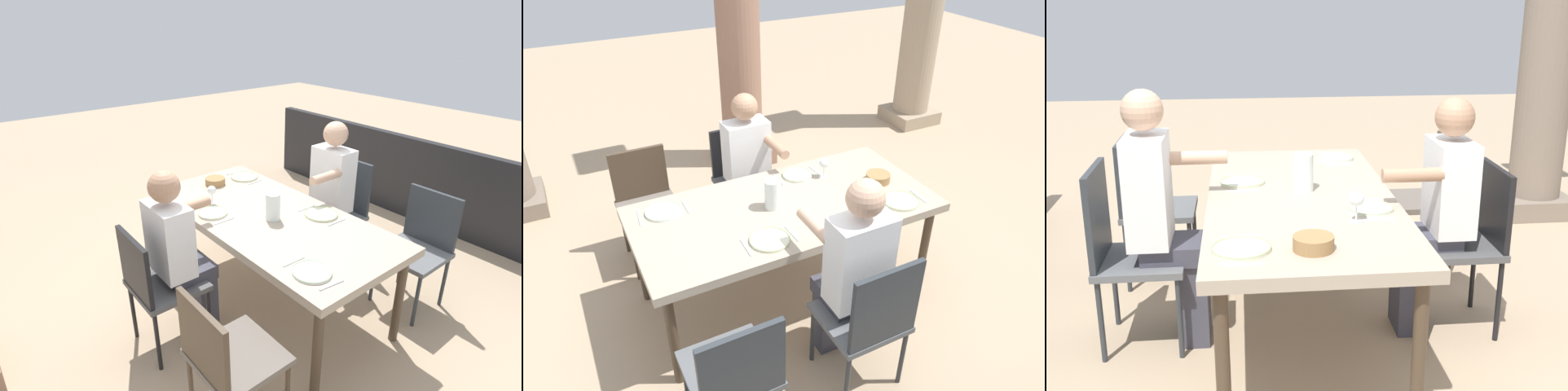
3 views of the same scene
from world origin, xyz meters
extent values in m
plane|color=tan|center=(0.00, 0.00, 0.00)|extent=(16.00, 16.00, 0.00)
cube|color=tan|center=(0.00, 0.00, 0.73)|extent=(1.98, 0.95, 0.06)
cylinder|color=#473828|center=(-0.91, 0.40, 0.35)|extent=(0.06, 0.06, 0.70)
cylinder|color=#473828|center=(0.91, 0.40, 0.35)|extent=(0.06, 0.06, 0.70)
cylinder|color=#473828|center=(-0.91, -0.40, 0.35)|extent=(0.06, 0.06, 0.70)
cylinder|color=#473828|center=(0.91, -0.40, 0.35)|extent=(0.06, 0.06, 0.70)
cube|color=#6A6158|center=(-0.73, 0.82, 0.46)|extent=(0.44, 0.44, 0.04)
cube|color=#473828|center=(-0.73, 1.02, 0.67)|extent=(0.42, 0.03, 0.42)
cylinder|color=#473828|center=(-0.92, 0.63, 0.22)|extent=(0.03, 0.03, 0.44)
cylinder|color=#473828|center=(-0.54, 0.63, 0.22)|extent=(0.03, 0.03, 0.44)
cylinder|color=#473828|center=(-0.92, 1.01, 0.22)|extent=(0.03, 0.03, 0.44)
cylinder|color=#473828|center=(-0.54, 1.01, 0.22)|extent=(0.03, 0.03, 0.44)
cube|color=#5B5E61|center=(-0.73, -0.82, 0.46)|extent=(0.44, 0.44, 0.04)
cube|color=#2D3338|center=(-0.73, -1.02, 0.68)|extent=(0.42, 0.03, 0.45)
cylinder|color=#2D3338|center=(-0.54, -0.63, 0.22)|extent=(0.03, 0.03, 0.44)
cylinder|color=#2D3338|center=(-0.92, -0.63, 0.22)|extent=(0.03, 0.03, 0.44)
cube|color=#4F4F50|center=(0.06, 0.82, 0.47)|extent=(0.44, 0.44, 0.04)
cube|color=black|center=(0.06, 1.02, 0.68)|extent=(0.42, 0.03, 0.43)
cylinder|color=black|center=(-0.13, 0.63, 0.23)|extent=(0.03, 0.03, 0.45)
cylinder|color=black|center=(0.25, 0.63, 0.23)|extent=(0.03, 0.03, 0.45)
cylinder|color=black|center=(-0.13, 1.01, 0.23)|extent=(0.03, 0.03, 0.45)
cylinder|color=black|center=(0.25, 1.01, 0.23)|extent=(0.03, 0.03, 0.45)
cube|color=#5B5E61|center=(0.06, -0.82, 0.45)|extent=(0.44, 0.44, 0.04)
cube|color=#2D3338|center=(0.06, -1.02, 0.70)|extent=(0.42, 0.03, 0.50)
cylinder|color=#2D3338|center=(0.25, -0.63, 0.22)|extent=(0.03, 0.03, 0.44)
cylinder|color=#2D3338|center=(-0.13, -0.63, 0.22)|extent=(0.03, 0.03, 0.44)
cylinder|color=#2D3338|center=(0.25, -1.01, 0.22)|extent=(0.03, 0.03, 0.44)
cylinder|color=#2D3338|center=(-0.13, -1.01, 0.22)|extent=(0.03, 0.03, 0.44)
cube|color=#3F3F4C|center=(0.06, 0.57, 0.23)|extent=(0.24, 0.14, 0.46)
cube|color=#3F3F4C|center=(0.06, 0.66, 0.51)|extent=(0.28, 0.32, 0.10)
cube|color=white|center=(0.06, 0.77, 0.80)|extent=(0.34, 0.20, 0.48)
sphere|color=tan|center=(0.06, 0.77, 1.16)|extent=(0.20, 0.20, 0.20)
cylinder|color=tan|center=(0.20, 0.53, 0.91)|extent=(0.07, 0.30, 0.07)
cube|color=#3F3F4C|center=(0.06, -0.56, 0.23)|extent=(0.24, 0.14, 0.46)
cube|color=#3F3F4C|center=(0.06, -0.65, 0.51)|extent=(0.28, 0.32, 0.10)
cube|color=white|center=(0.06, -0.76, 0.83)|extent=(0.34, 0.20, 0.54)
sphere|color=tan|center=(0.06, -0.76, 1.22)|extent=(0.20, 0.20, 0.20)
cylinder|color=tan|center=(-0.08, -0.52, 0.95)|extent=(0.07, 0.30, 0.07)
cube|color=#936B56|center=(0.57, 2.09, 0.08)|extent=(0.55, 0.55, 0.16)
cylinder|color=#936B56|center=(0.57, 2.09, 1.52)|extent=(0.42, 0.42, 2.72)
cube|color=tan|center=(2.86, 2.09, 0.08)|extent=(0.57, 0.57, 0.16)
cylinder|color=white|center=(-0.73, 0.28, 0.76)|extent=(0.23, 0.23, 0.01)
torus|color=#A9CD91|center=(-0.73, 0.28, 0.77)|extent=(0.23, 0.23, 0.01)
cube|color=silver|center=(-0.88, 0.28, 0.76)|extent=(0.04, 0.17, 0.01)
cube|color=silver|center=(-0.58, 0.28, 0.76)|extent=(0.02, 0.17, 0.01)
cylinder|color=silver|center=(-0.25, -0.30, 0.76)|extent=(0.24, 0.24, 0.01)
torus|color=#A0BE77|center=(-0.25, -0.30, 0.77)|extent=(0.25, 0.25, 0.01)
cube|color=silver|center=(-0.40, -0.30, 0.76)|extent=(0.02, 0.17, 0.01)
cube|color=silver|center=(-0.10, -0.30, 0.76)|extent=(0.02, 0.17, 0.01)
cylinder|color=white|center=(0.26, 0.31, 0.76)|extent=(0.22, 0.22, 0.01)
torus|color=#A4C786|center=(0.26, 0.31, 0.77)|extent=(0.22, 0.22, 0.01)
cylinder|color=white|center=(0.43, 0.21, 0.76)|extent=(0.06, 0.06, 0.00)
cylinder|color=white|center=(0.43, 0.21, 0.80)|extent=(0.01, 0.01, 0.08)
sphere|color=white|center=(0.43, 0.21, 0.87)|extent=(0.07, 0.07, 0.07)
cube|color=silver|center=(0.11, 0.31, 0.76)|extent=(0.02, 0.17, 0.01)
cube|color=silver|center=(0.41, 0.31, 0.76)|extent=(0.02, 0.17, 0.01)
cylinder|color=silver|center=(0.71, -0.31, 0.76)|extent=(0.25, 0.25, 0.01)
torus|color=#A0BE77|center=(0.71, -0.31, 0.77)|extent=(0.25, 0.25, 0.01)
cube|color=silver|center=(0.56, -0.31, 0.76)|extent=(0.04, 0.17, 0.01)
cube|color=silver|center=(0.86, -0.31, 0.76)|extent=(0.02, 0.17, 0.01)
cylinder|color=white|center=(-0.08, 0.02, 0.86)|extent=(0.11, 0.11, 0.20)
cylinder|color=#EFEAC6|center=(-0.08, 0.02, 0.83)|extent=(0.10, 0.10, 0.13)
cylinder|color=#9E7547|center=(0.74, -0.02, 0.79)|extent=(0.17, 0.17, 0.06)
camera|label=1|loc=(-2.09, 1.75, 2.12)|focal=28.45mm
camera|label=2|loc=(-1.23, -2.39, 2.52)|focal=33.73mm
camera|label=3|loc=(3.15, -0.29, 1.76)|focal=44.38mm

